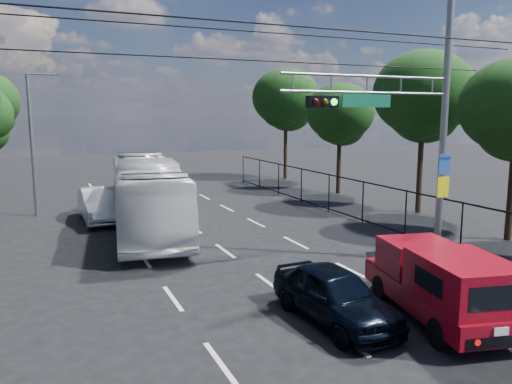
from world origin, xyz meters
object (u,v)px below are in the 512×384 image
signal_mast (417,109)px  navy_hatchback (334,295)px  white_bus (147,195)px  red_pickup (440,281)px  white_van (100,205)px

signal_mast → navy_hatchback: (-4.98, -3.10, -4.56)m
signal_mast → navy_hatchback: size_ratio=2.36×
signal_mast → white_bus: (-7.28, 8.47, -3.65)m
red_pickup → white_van: red_pickup is taller
navy_hatchback → white_van: size_ratio=0.84×
white_bus → white_van: size_ratio=2.39×
red_pickup → navy_hatchback: red_pickup is taller
white_bus → white_van: bearing=126.9°
red_pickup → white_van: (-6.42, 15.45, -0.20)m
white_van → signal_mast: bearing=-53.7°
white_van → red_pickup: bearing=-69.2°
signal_mast → navy_hatchback: signal_mast is taller
red_pickup → navy_hatchback: size_ratio=1.30×
white_bus → red_pickup: bearing=-61.8°
signal_mast → white_bus: bearing=130.7°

